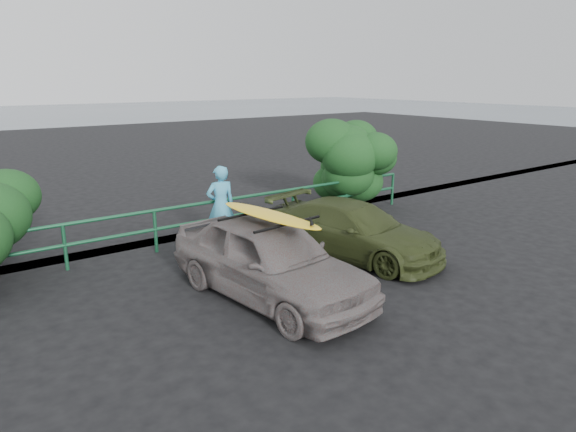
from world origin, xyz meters
name	(u,v)px	position (x,y,z in m)	size (l,w,h in m)	color
ground	(327,318)	(0.00, 0.00, 0.00)	(80.00, 80.00, 0.00)	black
guardrail	(194,224)	(0.00, 5.00, 0.52)	(14.00, 0.08, 1.04)	#164F30
shrub_right	(336,170)	(5.00, 5.50, 1.26)	(3.20, 2.40, 2.52)	#19451A
sedan	(270,259)	(-0.30, 1.28, 0.75)	(1.77, 4.41, 1.50)	#685E5D
olive_vehicle	(354,230)	(2.55, 2.08, 0.62)	(1.73, 4.25, 1.23)	#313B1A
man	(221,205)	(0.57, 4.69, 0.97)	(0.71, 0.46, 1.94)	#43A4CA
roof_rack	(269,218)	(-0.30, 1.28, 1.53)	(1.51, 1.06, 0.05)	black
surfboard	(269,215)	(-0.30, 1.28, 1.59)	(0.53, 2.57, 0.08)	yellow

